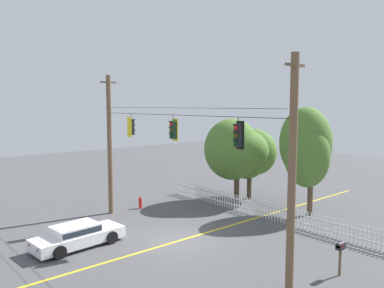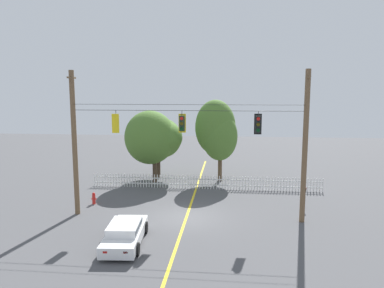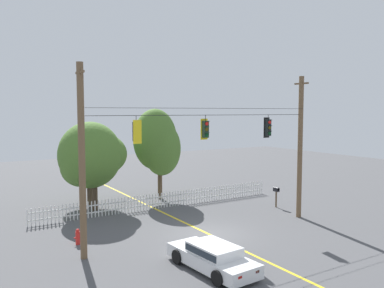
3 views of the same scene
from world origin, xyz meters
TOP-DOWN VIEW (x-y plane):
  - ground at (0.00, 0.00)m, footprint 80.00×80.00m
  - lane_centerline_stripe at (0.00, 0.00)m, footprint 0.16×36.00m
  - signal_support_span at (0.00, -0.00)m, footprint 14.05×1.10m
  - traffic_signal_southbound_primary at (-4.22, -0.01)m, footprint 0.43×0.38m
  - traffic_signal_eastbound_side at (-0.25, 0.01)m, footprint 0.43×0.38m
  - traffic_signal_northbound_primary at (4.18, 0.01)m, footprint 0.43×0.38m
  - white_picket_fence at (0.71, 6.68)m, footprint 17.97×0.06m
  - autumn_maple_near_fence at (-3.73, 8.40)m, footprint 4.75×4.06m
  - autumn_maple_mid at (-3.59, 9.96)m, footprint 3.97×3.01m
  - autumn_oak_far_east at (1.51, 9.22)m, footprint 3.55×3.09m
  - parked_car at (-2.62, -4.18)m, footprint 2.11×4.61m
  - fire_hydrant at (-6.59, 2.06)m, footprint 0.38×0.22m
  - roadside_mailbox at (7.46, 2.67)m, footprint 0.25×0.44m

SIDE VIEW (x-z plane):
  - ground at x=0.00m, z-range 0.00..0.00m
  - lane_centerline_stripe at x=0.00m, z-range 0.00..0.01m
  - fire_hydrant at x=-6.59m, z-range -0.01..0.80m
  - white_picket_fence at x=0.71m, z-range 0.00..1.06m
  - parked_car at x=-2.62m, z-range 0.03..1.18m
  - roadside_mailbox at x=7.46m, z-range 0.45..1.88m
  - autumn_maple_mid at x=-3.59m, z-range 0.63..5.90m
  - autumn_maple_near_fence at x=-3.73m, z-range 0.78..6.81m
  - autumn_oak_far_east at x=1.51m, z-range 0.87..7.77m
  - signal_support_span at x=0.00m, z-range 0.07..8.95m
  - traffic_signal_southbound_primary at x=-4.22m, z-range 5.06..6.41m
  - traffic_signal_northbound_primary at x=4.18m, z-range 5.07..6.43m
  - traffic_signal_eastbound_side at x=-0.25m, z-range 5.11..6.42m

